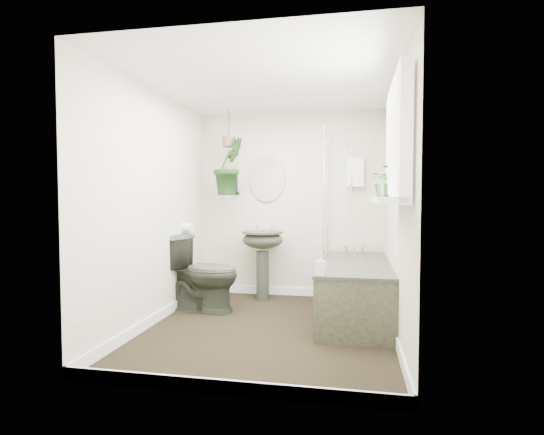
# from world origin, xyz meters

# --- Properties ---
(floor) EXTENTS (2.30, 2.80, 0.02)m
(floor) POSITION_xyz_m (0.00, 0.00, -0.01)
(floor) COLOR black
(floor) RESTS_ON ground
(ceiling) EXTENTS (2.30, 2.80, 0.02)m
(ceiling) POSITION_xyz_m (0.00, 0.00, 2.31)
(ceiling) COLOR white
(ceiling) RESTS_ON ground
(wall_back) EXTENTS (2.30, 0.02, 2.30)m
(wall_back) POSITION_xyz_m (0.00, 1.41, 1.15)
(wall_back) COLOR silver
(wall_back) RESTS_ON ground
(wall_front) EXTENTS (2.30, 0.02, 2.30)m
(wall_front) POSITION_xyz_m (0.00, -1.41, 1.15)
(wall_front) COLOR silver
(wall_front) RESTS_ON ground
(wall_left) EXTENTS (0.02, 2.80, 2.30)m
(wall_left) POSITION_xyz_m (-1.16, 0.00, 1.15)
(wall_left) COLOR silver
(wall_left) RESTS_ON ground
(wall_right) EXTENTS (0.02, 2.80, 2.30)m
(wall_right) POSITION_xyz_m (1.16, 0.00, 1.15)
(wall_right) COLOR silver
(wall_right) RESTS_ON ground
(skirting) EXTENTS (2.30, 2.80, 0.10)m
(skirting) POSITION_xyz_m (0.00, 0.00, 0.05)
(skirting) COLOR white
(skirting) RESTS_ON floor
(bathtub) EXTENTS (0.72, 1.72, 0.58)m
(bathtub) POSITION_xyz_m (0.80, 0.50, 0.29)
(bathtub) COLOR #2C3126
(bathtub) RESTS_ON floor
(bath_screen) EXTENTS (0.04, 0.72, 1.40)m
(bath_screen) POSITION_xyz_m (0.47, 0.99, 1.28)
(bath_screen) COLOR silver
(bath_screen) RESTS_ON bathtub
(shower_box) EXTENTS (0.20, 0.10, 0.35)m
(shower_box) POSITION_xyz_m (0.80, 1.34, 1.55)
(shower_box) COLOR white
(shower_box) RESTS_ON wall_back
(oval_mirror) EXTENTS (0.46, 0.03, 0.62)m
(oval_mirror) POSITION_xyz_m (-0.30, 1.37, 1.50)
(oval_mirror) COLOR #B3AFA2
(oval_mirror) RESTS_ON wall_back
(wall_sconce) EXTENTS (0.04, 0.04, 0.22)m
(wall_sconce) POSITION_xyz_m (-0.70, 1.36, 1.40)
(wall_sconce) COLOR black
(wall_sconce) RESTS_ON wall_back
(toilet_roll_holder) EXTENTS (0.11, 0.11, 0.11)m
(toilet_roll_holder) POSITION_xyz_m (-1.10, 0.70, 0.90)
(toilet_roll_holder) COLOR white
(toilet_roll_holder) RESTS_ON wall_left
(window_recess) EXTENTS (0.08, 1.00, 0.90)m
(window_recess) POSITION_xyz_m (1.09, -0.70, 1.65)
(window_recess) COLOR white
(window_recess) RESTS_ON wall_right
(window_sill) EXTENTS (0.18, 1.00, 0.04)m
(window_sill) POSITION_xyz_m (1.02, -0.70, 1.23)
(window_sill) COLOR white
(window_sill) RESTS_ON wall_right
(window_blinds) EXTENTS (0.01, 0.86, 0.76)m
(window_blinds) POSITION_xyz_m (1.04, -0.70, 1.65)
(window_blinds) COLOR white
(window_blinds) RESTS_ON wall_right
(toilet) EXTENTS (0.88, 0.58, 0.83)m
(toilet) POSITION_xyz_m (-0.85, 0.50, 0.42)
(toilet) COLOR #2C3126
(toilet) RESTS_ON floor
(pedestal_sink) EXTENTS (0.50, 0.43, 0.84)m
(pedestal_sink) POSITION_xyz_m (-0.30, 1.10, 0.42)
(pedestal_sink) COLOR #2C3126
(pedestal_sink) RESTS_ON floor
(sill_plant) EXTENTS (0.24, 0.21, 0.25)m
(sill_plant) POSITION_xyz_m (1.03, -0.40, 1.37)
(sill_plant) COLOR black
(sill_plant) RESTS_ON window_sill
(hanging_plant) EXTENTS (0.48, 0.49, 0.70)m
(hanging_plant) POSITION_xyz_m (-0.70, 1.06, 1.62)
(hanging_plant) COLOR black
(hanging_plant) RESTS_ON ceiling
(soap_bottle) EXTENTS (0.10, 0.10, 0.19)m
(soap_bottle) POSITION_xyz_m (0.51, -0.29, 0.67)
(soap_bottle) COLOR black
(soap_bottle) RESTS_ON bathtub
(hanging_pot) EXTENTS (0.16, 0.16, 0.12)m
(hanging_pot) POSITION_xyz_m (-0.70, 1.06, 1.91)
(hanging_pot) COLOR #4A4232
(hanging_pot) RESTS_ON ceiling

